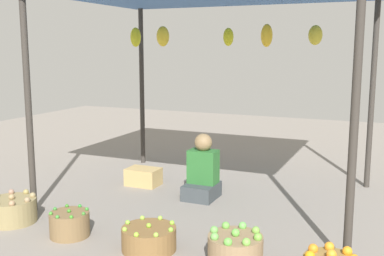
# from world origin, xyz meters

# --- Properties ---
(ground_plane) EXTENTS (14.00, 14.00, 0.00)m
(ground_plane) POSITION_xyz_m (0.00, 0.00, 0.00)
(ground_plane) COLOR gray
(market_stall_structure) EXTENTS (3.61, 2.74, 2.40)m
(market_stall_structure) POSITION_xyz_m (-0.00, 0.00, 2.24)
(market_stall_structure) COLOR #38332D
(market_stall_structure) RESTS_ON ground
(vendor_person) EXTENTS (0.36, 0.44, 0.78)m
(vendor_person) POSITION_xyz_m (-0.12, -0.05, 0.30)
(vendor_person) COLOR #3B4145
(vendor_person) RESTS_ON ground
(basket_potatoes) EXTENTS (0.49, 0.49, 0.30)m
(basket_potatoes) POSITION_xyz_m (-1.61, -1.59, 0.13)
(basket_potatoes) COLOR #8D7D52
(basket_potatoes) RESTS_ON ground
(basket_green_chilies) EXTENTS (0.38, 0.38, 0.27)m
(basket_green_chilies) POSITION_xyz_m (-0.83, -1.65, 0.12)
(basket_green_chilies) COLOR brown
(basket_green_chilies) RESTS_ON ground
(basket_limes) EXTENTS (0.49, 0.49, 0.25)m
(basket_limes) POSITION_xyz_m (0.01, -1.62, 0.11)
(basket_limes) COLOR brown
(basket_limes) RESTS_ON ground
(basket_green_apples) EXTENTS (0.46, 0.46, 0.32)m
(basket_green_apples) POSITION_xyz_m (0.82, -1.62, 0.14)
(basket_green_apples) COLOR #8D7250
(basket_green_apples) RESTS_ON ground
(wooden_crate_near_vendor) EXTENTS (0.42, 0.29, 0.22)m
(wooden_crate_near_vendor) POSITION_xyz_m (-1.04, 0.13, 0.11)
(wooden_crate_near_vendor) COLOR tan
(wooden_crate_near_vendor) RESTS_ON ground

